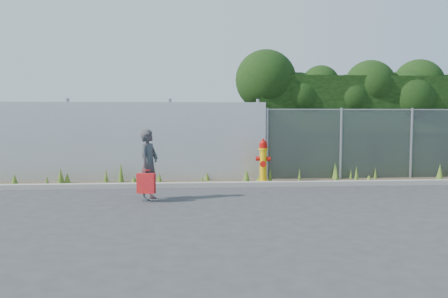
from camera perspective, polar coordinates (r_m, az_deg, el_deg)
ground at (r=9.47m, az=2.46°, el=-6.64°), size 80.00×80.00×0.00m
curb at (r=11.22m, az=1.38°, el=-4.64°), size 16.00×0.22×0.12m
weed_strip at (r=11.83m, az=0.90°, el=-3.90°), size 16.00×1.35×0.54m
corrugated_fence at (r=12.45m, az=-14.22°, el=0.92°), size 8.50×0.21×2.30m
chainlink_fence at (r=13.38m, az=19.28°, el=0.72°), size 6.50×0.07×2.05m
hedge at (r=14.25m, az=17.87°, el=4.88°), size 7.97×1.93×3.81m
fire_hydrant at (r=11.87m, az=5.15°, el=-1.64°), size 0.40×0.36×1.20m
woman at (r=9.50m, az=-9.80°, el=-2.02°), size 0.55×0.65×1.52m
red_tote_bag at (r=9.27m, az=-10.13°, el=-4.43°), size 0.38×0.14×0.49m
black_shoulder_bag at (r=9.59m, az=-9.91°, el=-0.58°), size 0.23×0.09×0.17m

